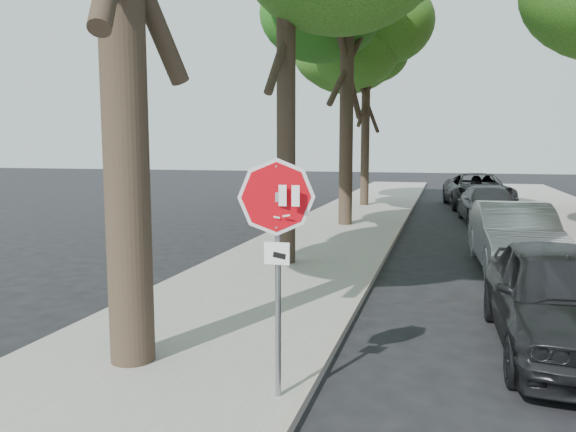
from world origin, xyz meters
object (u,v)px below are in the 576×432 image
object	(u,v)px
tree_far	(366,53)
car_c	(489,205)
car_a	(561,298)
car_b	(514,236)
stop_sign	(277,232)
car_d	(478,191)

from	to	relation	value
tree_far	car_c	bearing A→B (deg)	-40.29
car_a	tree_far	bearing A→B (deg)	104.61
tree_far	car_b	size ratio (longest dim) A/B	2.00
stop_sign	car_d	xyz separation A→B (m)	(3.19, 22.25, -1.13)
car_a	car_d	size ratio (longest dim) A/B	0.76
tree_far	car_a	world-z (taller)	tree_far
stop_sign	car_b	world-z (taller)	stop_sign
car_b	car_a	bearing A→B (deg)	-93.62
car_a	car_c	world-z (taller)	car_a
stop_sign	car_c	world-z (taller)	stop_sign
stop_sign	car_d	bearing A→B (deg)	81.84
car_a	car_d	world-z (taller)	car_d
stop_sign	tree_far	world-z (taller)	tree_far
car_a	car_c	size ratio (longest dim) A/B	0.94
car_c	car_d	world-z (taller)	car_d
car_b	car_c	distance (m)	8.33
stop_sign	tree_far	size ratio (longest dim) A/B	0.28
stop_sign	tree_far	bearing A→B (deg)	95.46
stop_sign	car_c	xyz separation A→B (m)	(3.30, 16.62, -1.26)
car_d	car_b	bearing A→B (deg)	-95.59
stop_sign	car_d	distance (m)	22.50
car_c	car_d	size ratio (longest dim) A/B	0.81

